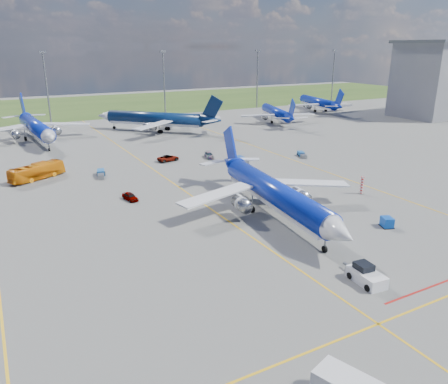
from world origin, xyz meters
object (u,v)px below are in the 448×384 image
warning_post (362,185)px  service_car_a (130,197)px  bg_jet_ne (276,122)px  uld_container (387,222)px  bg_jet_nnw (38,141)px  pushback_tug (366,275)px  baggage_tug_w (241,160)px  service_car_b (168,158)px  service_car_c (209,155)px  bg_jet_n (156,131)px  baggage_tug_e (302,155)px  apron_bus (37,172)px  bg_jet_ene (317,111)px  baggage_tug_c (101,174)px  main_airliner (274,216)px

warning_post → service_car_a: bearing=156.4°
bg_jet_ne → uld_container: 89.47m
warning_post → uld_container: warning_post is taller
bg_jet_nnw → pushback_tug: bg_jet_nnw is taller
warning_post → baggage_tug_w: 28.86m
service_car_b → service_car_c: service_car_b is taller
bg_jet_n → baggage_tug_e: 49.37m
bg_jet_n → apron_bus: bg_jet_n is taller
warning_post → service_car_c: warning_post is taller
bg_jet_n → bg_jet_ne: size_ratio=1.19×
service_car_b → bg_jet_ene: bearing=-69.6°
warning_post → bg_jet_ne: bearing=66.2°
baggage_tug_c → bg_jet_ene: bearing=41.3°
bg_jet_nnw → apron_bus: (-4.27, -37.47, 1.51)m
warning_post → bg_jet_n: 72.59m
warning_post → main_airliner: bearing=-176.1°
bg_jet_ne → uld_container: (-37.93, -81.03, 0.69)m
warning_post → bg_jet_n: bearing=98.6°
service_car_b → baggage_tug_c: size_ratio=0.99×
bg_jet_n → apron_bus: 51.53m
bg_jet_nnw → baggage_tug_e: bg_jet_nnw is taller
apron_bus → baggage_tug_e: 56.13m
bg_jet_n → main_airliner: bearing=39.1°
baggage_tug_c → baggage_tug_w: bearing=5.8°
uld_container → main_airliner: bearing=158.2°
bg_jet_nnw → bg_jet_ene: bearing=1.1°
service_car_c → main_airliner: bearing=-84.5°
service_car_a → bg_jet_n: bearing=55.6°
warning_post → baggage_tug_c: (-36.58, 31.87, -1.00)m
pushback_tug → apron_bus: (-26.14, 57.62, 0.70)m
pushback_tug → baggage_tug_c: bearing=110.5°
bg_jet_n → bg_jet_ne: bearing=131.1°
bg_jet_ne → bg_jet_ene: bg_jet_ene is taller
pushback_tug → service_car_c: (9.98, 57.09, -0.19)m
main_airliner → service_car_a: size_ratio=10.88×
service_car_b → warning_post: bearing=-160.0°
bg_jet_nnw → baggage_tug_w: bg_jet_nnw is taller
bg_jet_nnw → bg_jet_ne: bearing=-7.6°
warning_post → baggage_tug_e: 27.14m
bg_jet_ene → uld_container: bg_jet_ene is taller
service_car_b → baggage_tug_w: service_car_b is taller
bg_jet_ene → main_airliner: main_airliner is taller
service_car_b → baggage_tug_c: (-15.91, -4.84, -0.18)m
bg_jet_ne → service_car_a: 84.73m
bg_jet_n → baggage_tug_c: (-25.67, -39.88, 0.50)m
baggage_tug_w → apron_bus: bearing=176.5°
bg_jet_nnw → bg_jet_n: 32.47m
main_airliner → baggage_tug_e: bearing=52.5°
bg_jet_nnw → service_car_c: bg_jet_nnw is taller
bg_jet_ene → pushback_tug: bg_jet_ene is taller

